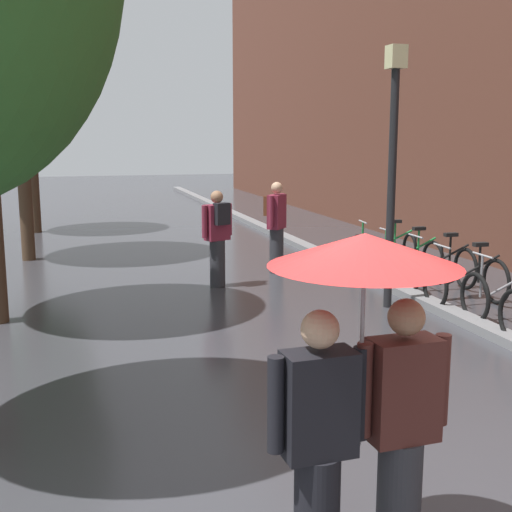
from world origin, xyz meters
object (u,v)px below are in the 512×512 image
object	(u,v)px
street_tree_3	(26,77)
pedestrian_walking_midground	(276,225)
parked_bicycle_4	(407,260)
parked_bicycle_5	(384,251)
street_tree_2	(15,33)
street_lamp_post	(393,156)
pedestrian_walking_far	(218,236)
parked_bicycle_3	(438,269)
parked_bicycle_1	(508,293)
parked_bicycle_2	(466,282)
couple_under_umbrella	(362,358)

from	to	relation	value
street_tree_3	pedestrian_walking_midground	xyz separation A→B (m)	(4.50, -6.78, -3.09)
parked_bicycle_4	parked_bicycle_5	xyz separation A→B (m)	(0.08, 1.03, 0.00)
street_tree_2	street_lamp_post	bearing A→B (deg)	-45.96
parked_bicycle_4	street_lamp_post	bearing A→B (deg)	-127.36
pedestrian_walking_far	pedestrian_walking_midground	bearing A→B (deg)	32.40
pedestrian_walking_midground	pedestrian_walking_far	xyz separation A→B (m)	(-1.29, -0.82, -0.03)
parked_bicycle_5	parked_bicycle_3	bearing A→B (deg)	-88.37
parked_bicycle_1	parked_bicycle_4	world-z (taller)	same
street_lamp_post	parked_bicycle_3	bearing A→B (deg)	29.09
parked_bicycle_2	couple_under_umbrella	bearing A→B (deg)	-128.55
street_lamp_post	pedestrian_walking_far	size ratio (longest dim) A/B	2.32
parked_bicycle_3	couple_under_umbrella	world-z (taller)	couple_under_umbrella
street_lamp_post	street_tree_2	bearing A→B (deg)	134.04
parked_bicycle_5	pedestrian_walking_midground	world-z (taller)	pedestrian_walking_midground
parked_bicycle_4	pedestrian_walking_midground	xyz separation A→B (m)	(-1.98, 1.35, 0.52)
parked_bicycle_1	street_lamp_post	xyz separation A→B (m)	(-1.26, 1.11, 1.86)
street_tree_3	parked_bicycle_4	world-z (taller)	street_tree_3
parked_bicycle_1	couple_under_umbrella	size ratio (longest dim) A/B	0.55
parked_bicycle_3	couple_under_umbrella	distance (m)	7.61
pedestrian_walking_midground	couple_under_umbrella	bearing A→B (deg)	-104.65
street_tree_3	pedestrian_walking_far	world-z (taller)	street_tree_3
pedestrian_walking_midground	parked_bicycle_4	bearing A→B (deg)	-34.42
street_tree_3	parked_bicycle_5	bearing A→B (deg)	-47.32
parked_bicycle_2	parked_bicycle_5	distance (m)	2.81
parked_bicycle_5	couple_under_umbrella	world-z (taller)	couple_under_umbrella
parked_bicycle_1	parked_bicycle_3	xyz separation A→B (m)	(0.01, 1.81, 0.00)
parked_bicycle_4	street_lamp_post	distance (m)	2.64
street_tree_3	couple_under_umbrella	distance (m)	15.54
street_tree_2	parked_bicycle_5	xyz separation A→B (m)	(6.53, -2.98, -4.11)
street_tree_3	parked_bicycle_2	world-z (taller)	street_tree_3
street_lamp_post	pedestrian_walking_midground	world-z (taller)	street_lamp_post
street_tree_2	parked_bicycle_5	world-z (taller)	street_tree_2
parked_bicycle_1	parked_bicycle_4	xyz separation A→B (m)	(-0.12, 2.60, 0.00)
parked_bicycle_1	parked_bicycle_5	distance (m)	3.63
couple_under_umbrella	street_lamp_post	size ratio (longest dim) A/B	0.53
street_lamp_post	parked_bicycle_2	bearing A→B (deg)	-13.96
parked_bicycle_5	pedestrian_walking_midground	distance (m)	2.14
street_tree_2	couple_under_umbrella	bearing A→B (deg)	-78.21
parked_bicycle_2	street_lamp_post	world-z (taller)	street_lamp_post
parked_bicycle_4	couple_under_umbrella	size ratio (longest dim) A/B	0.54
parked_bicycle_2	street_lamp_post	size ratio (longest dim) A/B	0.29
street_tree_2	pedestrian_walking_midground	bearing A→B (deg)	-30.67
parked_bicycle_5	pedestrian_walking_far	size ratio (longest dim) A/B	0.72
street_tree_2	pedestrian_walking_midground	world-z (taller)	street_tree_2
pedestrian_walking_midground	street_lamp_post	bearing A→B (deg)	-73.57
street_tree_3	couple_under_umbrella	size ratio (longest dim) A/B	2.88
pedestrian_walking_far	couple_under_umbrella	bearing A→B (deg)	-96.79
parked_bicycle_4	parked_bicycle_2	bearing A→B (deg)	-89.88
couple_under_umbrella	parked_bicycle_4	bearing A→B (deg)	59.28
parked_bicycle_3	pedestrian_walking_midground	distance (m)	3.05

